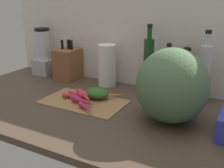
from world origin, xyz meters
TOP-DOWN VIEW (x-y plane):
  - ground_plane at (0.00, 0.00)cm, footprint 170.00×80.00cm
  - wall_back at (0.00, 38.50)cm, footprint 170.00×3.00cm
  - cutting_board at (-12.75, 1.41)cm, footprint 40.42×24.09cm
  - carrot_0 at (-4.76, -8.00)cm, footprint 11.89×7.84cm
  - carrot_1 at (-11.37, 5.12)cm, footprint 10.72×10.21cm
  - carrot_2 at (-18.39, 1.88)cm, footprint 12.58×5.86cm
  - carrot_3 at (-11.95, 1.99)cm, footprint 16.39×13.25cm
  - carrot_4 at (-3.21, 10.88)cm, footprint 14.69×11.98cm
  - carrot_5 at (-9.94, -2.68)cm, footprint 15.44×6.16cm
  - carrot_6 at (-16.50, 4.20)cm, footprint 12.90×5.07cm
  - carrot_greens_pile at (-8.80, 7.69)cm, footprint 11.79×9.07cm
  - winter_squash at (30.28, 1.77)cm, footprint 29.51×28.01cm
  - knife_block at (-42.57, 28.90)cm, footprint 12.35×14.72cm
  - blender_appliance at (-62.31, 29.92)cm, footprint 12.11×12.11cm
  - paper_towel_roll at (-15.30, 29.50)cm, footprint 10.16×10.16cm
  - bottle_0 at (10.31, 26.90)cm, footprint 5.16×5.16cm
  - bottle_1 at (20.25, 28.02)cm, footprint 5.39×5.39cm
  - bottle_2 at (28.17, 32.42)cm, footprint 7.05×7.05cm
  - bottle_3 at (37.42, 30.47)cm, footprint 5.73×5.73cm

SIDE VIEW (x-z plane):
  - ground_plane at x=0.00cm, z-range -3.00..0.00cm
  - cutting_board at x=-12.75cm, z-range 0.00..0.80cm
  - carrot_2 at x=-18.39cm, z-range 0.80..3.27cm
  - carrot_0 at x=-4.76cm, z-range 0.80..3.28cm
  - carrot_4 at x=-3.21cm, z-range 0.80..3.37cm
  - carrot_6 at x=-16.50cm, z-range 0.80..3.72cm
  - carrot_5 at x=-9.94cm, z-range 0.80..4.14cm
  - carrot_3 at x=-11.95cm, z-range 0.80..4.27cm
  - carrot_1 at x=-11.37cm, z-range 0.80..4.40cm
  - carrot_greens_pile at x=-8.80cm, z-range 0.80..5.79cm
  - knife_block at x=-42.57cm, z-range -2.56..21.30cm
  - bottle_2 at x=28.17cm, z-range -2.40..23.16cm
  - bottle_1 at x=20.25cm, z-range -3.04..24.51cm
  - paper_towel_roll at x=-15.30cm, z-range 0.00..23.52cm
  - blender_appliance at x=-62.31cm, z-range -2.02..27.77cm
  - bottle_3 at x=37.42cm, z-range -2.71..32.04cm
  - winter_squash at x=30.28cm, z-range 0.00..30.81cm
  - bottle_0 at x=10.31cm, z-range -2.64..33.64cm
  - wall_back at x=0.00cm, z-range 0.00..60.00cm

